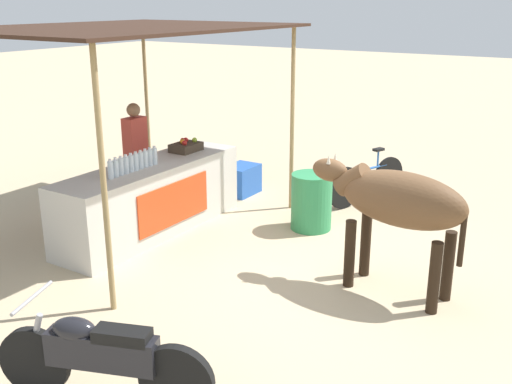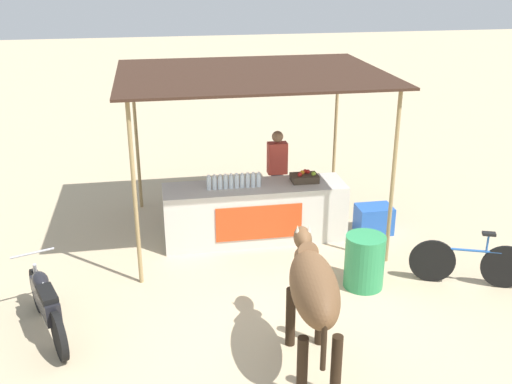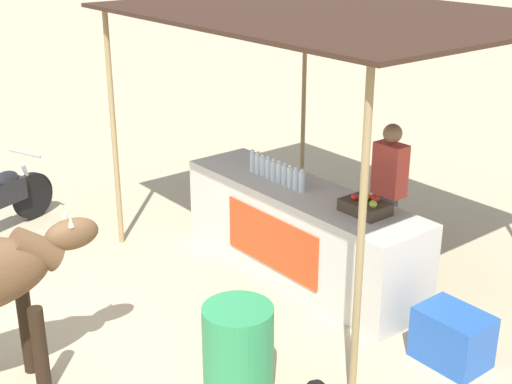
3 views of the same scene
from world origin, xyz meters
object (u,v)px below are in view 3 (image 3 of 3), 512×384
object	(u,v)px
fruit_crate	(366,206)
cooler_box	(452,337)
stall_counter	(300,231)
vendor_behind_counter	(388,197)
water_barrel	(238,352)

from	to	relation	value
fruit_crate	cooler_box	distance (m)	1.46
stall_counter	cooler_box	bearing A→B (deg)	-2.70
vendor_behind_counter	water_barrel	bearing A→B (deg)	-73.88
stall_counter	cooler_box	xyz separation A→B (m)	(2.06, -0.10, -0.24)
water_barrel	stall_counter	bearing A→B (deg)	125.13
fruit_crate	vendor_behind_counter	xyz separation A→B (m)	(-0.32, 0.70, -0.18)
cooler_box	water_barrel	distance (m)	1.89
stall_counter	fruit_crate	size ratio (longest dim) A/B	6.82
cooler_box	vendor_behind_counter	bearing A→B (deg)	150.97
cooler_box	water_barrel	world-z (taller)	water_barrel
stall_counter	vendor_behind_counter	distance (m)	0.99
stall_counter	cooler_box	world-z (taller)	stall_counter
vendor_behind_counter	water_barrel	world-z (taller)	vendor_behind_counter
fruit_crate	vendor_behind_counter	world-z (taller)	vendor_behind_counter
fruit_crate	water_barrel	size ratio (longest dim) A/B	0.55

